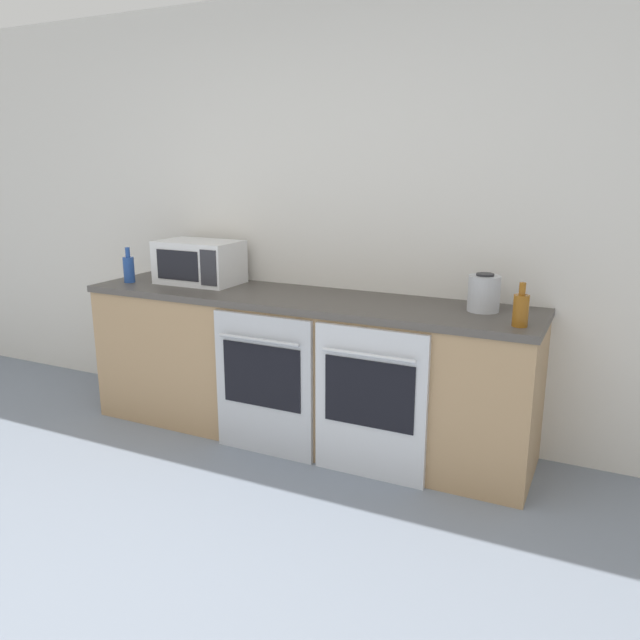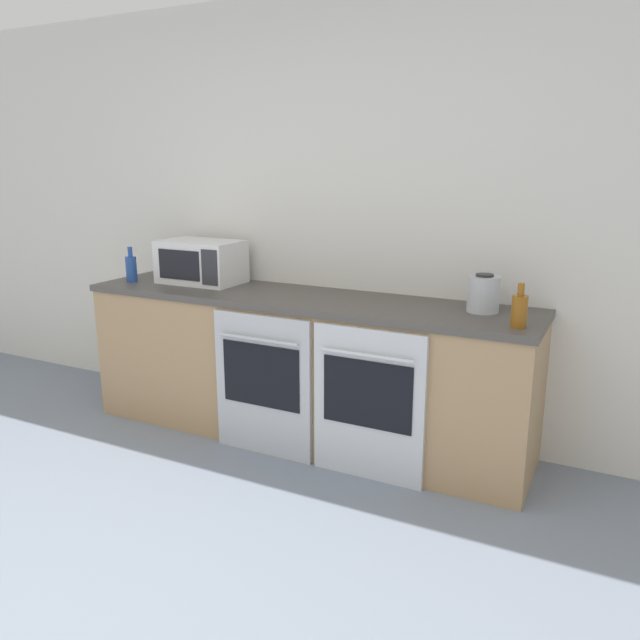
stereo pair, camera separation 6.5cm
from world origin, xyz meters
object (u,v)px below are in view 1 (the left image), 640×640
Objects in this scene: bottle_amber at (521,309)px; kettle at (484,293)px; oven_right at (370,404)px; oven_left at (263,385)px; bottle_blue at (129,269)px; microwave at (200,262)px.

bottle_amber is 1.06× the size of kettle.
bottle_amber is at bearing 12.50° from oven_right.
oven_right is 4.12× the size of kettle.
bottle_amber is (0.70, 0.15, 0.54)m from oven_right.
oven_left is at bearing 180.00° from oven_right.
bottle_amber is 0.33m from kettle.
bottle_blue is (-1.77, 0.21, 0.55)m from oven_right.
oven_right is at bearing -6.91° from bottle_blue.
microwave is at bearing -179.96° from kettle.
oven_right is at bearing -167.50° from bottle_amber.
bottle_blue is at bearing 173.09° from oven_right.
oven_right is 0.83m from kettle.
bottle_amber is (2.03, -0.24, -0.05)m from microwave.
oven_right is at bearing -140.03° from kettle.
microwave is at bearing 173.24° from bottle_amber.
kettle is at bearing 19.55° from oven_left.
oven_left is 4.12× the size of kettle.
bottle_blue is at bearing 178.60° from bottle_amber.
kettle is (2.24, 0.18, 0.01)m from bottle_blue.
bottle_amber is at bearing -6.76° from microwave.
oven_right is 1.58× the size of microwave.
microwave reaches higher than oven_left.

